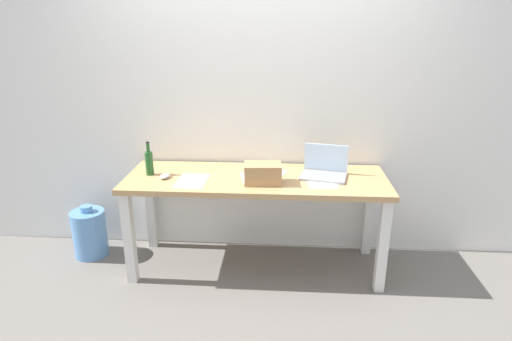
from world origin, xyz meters
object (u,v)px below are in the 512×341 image
at_px(cardboard_box, 263,173).
at_px(water_cooler_jug, 90,233).
at_px(desk, 256,190).
at_px(beer_bottle, 149,162).
at_px(laptop_right, 324,170).
at_px(computer_mouse, 165,176).

xyz_separation_m(cardboard_box, water_cooler_jug, (-1.43, 0.21, -0.63)).
xyz_separation_m(desk, beer_bottle, (-0.80, 0.00, 0.20)).
height_order(laptop_right, computer_mouse, laptop_right).
bearing_deg(laptop_right, desk, -174.58).
distance_m(laptop_right, beer_bottle, 1.30).
bearing_deg(laptop_right, beer_bottle, -178.08).
relative_size(laptop_right, beer_bottle, 1.44).
distance_m(desk, laptop_right, 0.53).
bearing_deg(computer_mouse, water_cooler_jug, -171.78).
xyz_separation_m(computer_mouse, cardboard_box, (0.72, -0.05, 0.05)).
xyz_separation_m(desk, laptop_right, (0.50, 0.05, 0.15)).
height_order(desk, laptop_right, laptop_right).
relative_size(computer_mouse, cardboard_box, 0.38).
distance_m(computer_mouse, cardboard_box, 0.72).
distance_m(beer_bottle, water_cooler_jug, 0.88).
bearing_deg(water_cooler_jug, beer_bottle, -8.12).
xyz_separation_m(desk, water_cooler_jug, (-1.38, 0.09, -0.45)).
bearing_deg(computer_mouse, beer_bottle, 170.22).
bearing_deg(computer_mouse, cardboard_box, 17.44).
distance_m(computer_mouse, water_cooler_jug, 0.93).
relative_size(computer_mouse, water_cooler_jug, 0.23).
bearing_deg(computer_mouse, laptop_right, 27.04).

